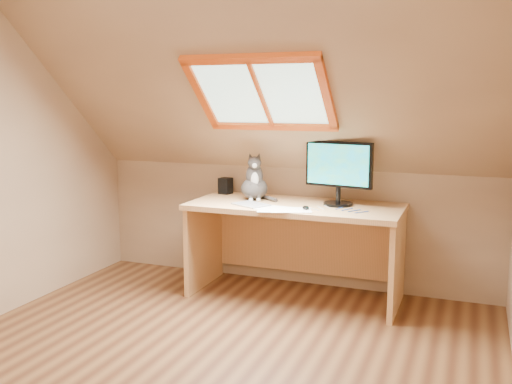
% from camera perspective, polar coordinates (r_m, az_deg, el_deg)
% --- Properties ---
extents(ground, '(3.50, 3.50, 0.00)m').
position_cam_1_polar(ground, '(3.58, -5.64, -17.05)').
color(ground, brown).
rests_on(ground, ground).
extents(room_shell, '(3.52, 3.52, 2.41)m').
position_cam_1_polar(room_shell, '(3.12, -6.83, 6.41)').
color(room_shell, tan).
rests_on(room_shell, ground).
extents(desk, '(1.67, 0.73, 0.76)m').
position_cam_1_polar(desk, '(4.62, 4.16, -3.86)').
color(desk, tan).
rests_on(desk, ground).
extents(monitor, '(0.54, 0.23, 0.50)m').
position_cam_1_polar(monitor, '(4.44, 8.27, 2.30)').
color(monitor, black).
rests_on(monitor, desk).
extents(cat, '(0.29, 0.32, 0.39)m').
position_cam_1_polar(cat, '(4.67, -0.16, 0.93)').
color(cat, '#47413F').
rests_on(cat, desk).
extents(desk_speaker, '(0.11, 0.11, 0.14)m').
position_cam_1_polar(desk_speaker, '(4.97, -3.07, 0.62)').
color(desk_speaker, black).
rests_on(desk_speaker, desk).
extents(graphics_tablet, '(0.32, 0.29, 0.01)m').
position_cam_1_polar(graphics_tablet, '(4.44, -0.51, -1.26)').
color(graphics_tablet, '#B2B2B7').
rests_on(graphics_tablet, desk).
extents(mouse, '(0.08, 0.10, 0.03)m').
position_cam_1_polar(mouse, '(4.28, 5.00, -1.59)').
color(mouse, black).
rests_on(mouse, desk).
extents(papers, '(0.35, 0.30, 0.01)m').
position_cam_1_polar(papers, '(4.26, 2.74, -1.77)').
color(papers, white).
rests_on(papers, desk).
extents(cables, '(0.51, 0.26, 0.01)m').
position_cam_1_polar(cables, '(4.30, 8.17, -1.75)').
color(cables, silver).
rests_on(cables, desk).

